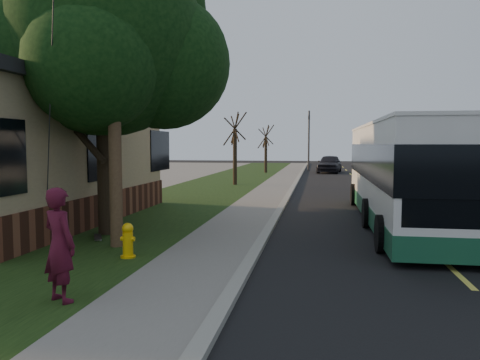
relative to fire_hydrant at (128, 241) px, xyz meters
name	(u,v)px	position (x,y,z in m)	size (l,w,h in m)	color
ground	(249,266)	(2.60, 0.00, -0.43)	(120.00, 120.00, 0.00)	black
road	(384,206)	(6.60, 10.00, -0.43)	(8.00, 80.00, 0.01)	black
curb	(284,202)	(2.60, 10.00, -0.37)	(0.25, 80.00, 0.12)	gray
sidewalk	(260,202)	(1.60, 10.00, -0.39)	(2.00, 80.00, 0.08)	slate
grass_verge	(179,201)	(-1.90, 10.00, -0.40)	(5.00, 80.00, 0.07)	black
fire_hydrant	(128,241)	(0.00, 0.00, 0.00)	(0.32, 0.32, 0.74)	yellow
utility_pole	(113,49)	(-0.71, 0.99, 4.20)	(2.86, 3.21, 9.07)	#473321
leafy_tree	(109,42)	(-1.57, 2.65, 4.73)	(6.30, 6.00, 7.80)	black
bare_tree_near	(235,149)	(-0.90, 18.00, 1.72)	(1.38, 1.21, 4.31)	black
bare_tree_far	(266,150)	(-0.40, 30.00, 1.57)	(1.38, 1.21, 4.03)	black
traffic_signal	(309,136)	(3.10, 34.00, 2.73)	(0.18, 0.22, 5.50)	#2D2D30
transit_bus	(405,171)	(6.60, 5.80, 1.22)	(2.64, 11.44, 3.10)	silver
skateboarder	(60,245)	(0.10, -2.79, 0.52)	(0.64, 0.42, 1.76)	#460E20
skateboard_main	(98,237)	(-1.54, 1.73, -0.31)	(0.49, 0.71, 0.07)	black
dumpster	(49,193)	(-5.84, 6.55, 0.22)	(1.62, 1.42, 1.22)	black
distant_car	(329,164)	(4.93, 31.82, 0.34)	(1.83, 4.54, 1.55)	black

